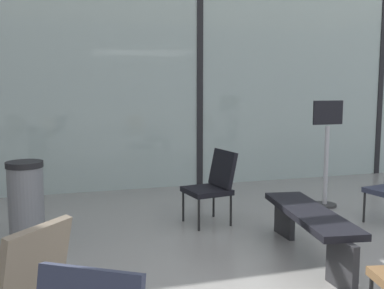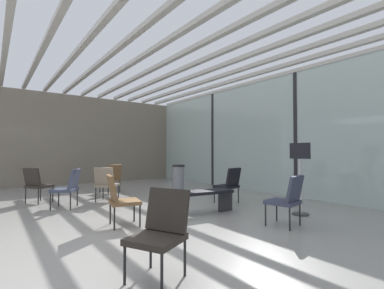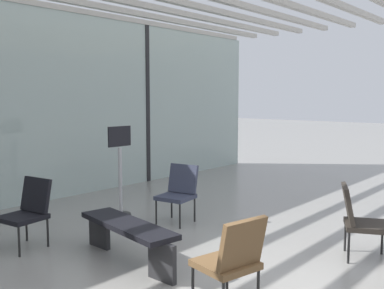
{
  "view_description": "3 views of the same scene",
  "coord_description": "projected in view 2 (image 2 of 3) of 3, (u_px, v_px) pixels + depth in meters",
  "views": [
    {
      "loc": [
        -2.3,
        -1.96,
        1.63
      ],
      "look_at": [
        -0.54,
        3.82,
        0.86
      ],
      "focal_mm": 42.88,
      "sensor_mm": 36.0,
      "label": 1
    },
    {
      "loc": [
        4.28,
        -1.6,
        1.27
      ],
      "look_at": [
        -0.37,
        1.85,
        1.42
      ],
      "focal_mm": 25.23,
      "sensor_mm": 36.0,
      "label": 2
    },
    {
      "loc": [
        -3.15,
        -2.01,
        1.89
      ],
      "look_at": [
        1.52,
        2.1,
        1.22
      ],
      "focal_mm": 40.59,
      "sensor_mm": 36.0,
      "label": 3
    }
  ],
  "objects": [
    {
      "name": "trash_bin",
      "position": [
        178.0,
        179.0,
        8.24
      ],
      "size": [
        0.38,
        0.38,
        0.86
      ],
      "color": "slate",
      "rests_on": "ground"
    },
    {
      "name": "lounge_chair_2",
      "position": [
        69.0,
        186.0,
        6.06
      ],
      "size": [
        0.69,
        0.7,
        0.87
      ],
      "rotation": [
        0.0,
        0.0,
        5.71
      ],
      "color": "#33384C",
      "rests_on": "ground"
    },
    {
      "name": "waiting_bench",
      "position": [
        198.0,
        196.0,
        5.41
      ],
      "size": [
        0.62,
        1.69,
        0.47
      ],
      "rotation": [
        0.0,
        0.0,
        1.42
      ],
      "color": "black",
      "rests_on": "ground"
    },
    {
      "name": "ceiling_slats",
      "position": [
        204.0,
        42.0,
        5.58
      ],
      "size": [
        13.72,
        6.72,
        0.1
      ],
      "color": "#B7B2A8",
      "rests_on": "glass_curtain_wall"
    },
    {
      "name": "side_wall_left_panels",
      "position": [
        90.0,
        140.0,
        10.93
      ],
      "size": [
        0.1,
        11.2,
        3.48
      ],
      "primitive_type": "cube",
      "color": "#756B5B",
      "rests_on": "ground"
    },
    {
      "name": "lounge_chair_0",
      "position": [
        229.0,
        183.0,
        6.61
      ],
      "size": [
        0.59,
        0.56,
        0.87
      ],
      "rotation": [
        0.0,
        0.0,
        4.87
      ],
      "color": "black",
      "rests_on": "ground"
    },
    {
      "name": "window_mullion_1",
      "position": [
        296.0,
        135.0,
        7.5
      ],
      "size": [
        0.1,
        0.12,
        3.48
      ],
      "primitive_type": "cube",
      "color": "black",
      "rests_on": "ground"
    },
    {
      "name": "lounge_chair_5",
      "position": [
        112.0,
        177.0,
        8.25
      ],
      "size": [
        0.64,
        0.61,
        0.87
      ],
      "rotation": [
        0.0,
        0.0,
        4.99
      ],
      "color": "brown",
      "rests_on": "ground"
    },
    {
      "name": "parked_airplane",
      "position": [
        334.0,
        131.0,
        11.34
      ],
      "size": [
        13.72,
        4.25,
        4.25
      ],
      "color": "#B2BCD6",
      "rests_on": "ground"
    },
    {
      "name": "ground_plane",
      "position": [
        114.0,
        230.0,
        4.35
      ],
      "size": [
        60.0,
        60.0,
        0.0
      ],
      "primitive_type": "plane",
      "color": "gray"
    },
    {
      "name": "lounge_chair_4",
      "position": [
        106.0,
        182.0,
        6.82
      ],
      "size": [
        0.71,
        0.71,
        0.87
      ],
      "rotation": [
        0.0,
        0.0,
        3.96
      ],
      "color": "#7F705B",
      "rests_on": "ground"
    },
    {
      "name": "lounge_chair_1",
      "position": [
        161.0,
        227.0,
        2.74
      ],
      "size": [
        0.66,
        0.68,
        0.87
      ],
      "rotation": [
        0.0,
        0.0,
        0.46
      ],
      "color": "#28231E",
      "rests_on": "ground"
    },
    {
      "name": "lounge_chair_7",
      "position": [
        288.0,
        197.0,
        4.54
      ],
      "size": [
        0.6,
        0.57,
        0.87
      ],
      "rotation": [
        0.0,
        0.0,
        4.9
      ],
      "color": "#33384C",
      "rests_on": "ground"
    },
    {
      "name": "glass_curtain_wall",
      "position": [
        296.0,
        135.0,
        7.5
      ],
      "size": [
        14.0,
        0.08,
        3.48
      ],
      "primitive_type": "cube",
      "color": "#A3B7B2",
      "rests_on": "ground"
    },
    {
      "name": "info_sign",
      "position": [
        300.0,
        181.0,
        5.4
      ],
      "size": [
        0.44,
        0.32,
        1.44
      ],
      "color": "#333333",
      "rests_on": "ground"
    },
    {
      "name": "window_mullion_0",
      "position": [
        213.0,
        139.0,
        10.31
      ],
      "size": [
        0.1,
        0.12,
        3.48
      ],
      "primitive_type": "cube",
      "color": "black",
      "rests_on": "ground"
    },
    {
      "name": "lounge_chair_6",
      "position": [
        36.0,
        183.0,
        6.62
      ],
      "size": [
        0.69,
        0.7,
        0.87
      ],
      "rotation": [
        0.0,
        0.0,
        3.72
      ],
      "color": "#28231E",
      "rests_on": "ground"
    },
    {
      "name": "lounge_chair_3",
      "position": [
        120.0,
        197.0,
        4.58
      ],
      "size": [
        0.57,
        0.61,
        0.87
      ],
      "rotation": [
        0.0,
        0.0,
        2.94
      ],
      "color": "brown",
      "rests_on": "ground"
    }
  ]
}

